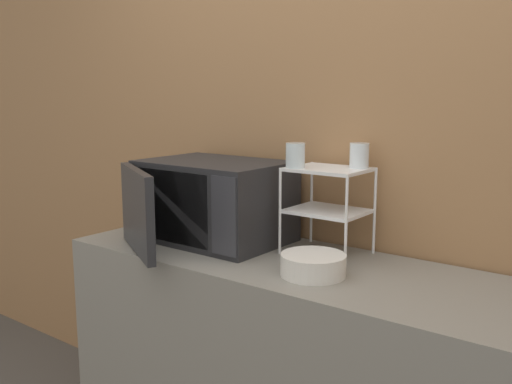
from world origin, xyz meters
name	(u,v)px	position (x,y,z in m)	size (l,w,h in m)	color
wall_back	(357,148)	(0.00, 0.62, 1.30)	(8.00, 0.06, 2.60)	#9E7047
microwave	(211,201)	(-0.48, 0.33, 1.09)	(0.57, 0.63, 0.31)	#262628
dish_rack	(328,192)	(-0.02, 0.44, 1.15)	(0.28, 0.22, 0.31)	white
glass_front_left	(295,155)	(-0.12, 0.37, 1.29)	(0.07, 0.07, 0.09)	silver
glass_back_right	(359,155)	(0.07, 0.51, 1.29)	(0.07, 0.07, 0.09)	silver
bowl	(313,265)	(0.07, 0.20, 0.96)	(0.21, 0.21, 0.07)	silver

